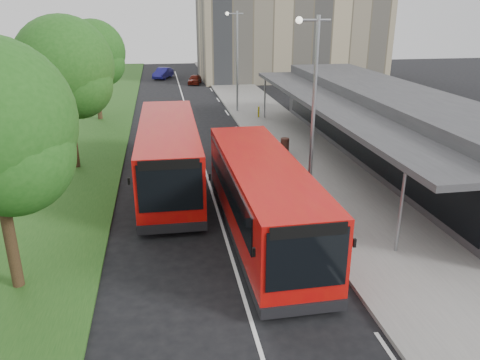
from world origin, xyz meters
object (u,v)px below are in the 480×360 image
object	(u,v)px
lamp_post_far	(236,55)
bus_second	(169,155)
bus_main	(262,199)
bollard	(259,112)
car_near	(195,79)
car_far	(163,73)
tree_far	(94,56)
litter_bin	(285,146)
tree_mid	(65,72)
lamp_post_near	(312,101)

from	to	relation	value
lamp_post_far	bus_second	distance (m)	18.05
bus_main	bollard	bearing A→B (deg)	77.82
bus_second	car_near	bearing A→B (deg)	84.31
bus_second	car_far	xyz separation A→B (m)	(0.23, 38.28, -1.00)
car_near	car_far	xyz separation A→B (m)	(-3.56, 5.23, 0.12)
lamp_post_far	bus_second	xyz separation A→B (m)	(-6.06, -16.73, -3.06)
tree_far	bus_main	bearing A→B (deg)	-68.89
lamp_post_far	car_near	xyz separation A→B (m)	(-2.26, 16.32, -4.18)
litter_bin	bus_second	bearing A→B (deg)	-149.62
tree_far	lamp_post_far	distance (m)	11.17
litter_bin	tree_mid	bearing A→B (deg)	-178.62
lamp_post_near	litter_bin	distance (m)	8.46
lamp_post_far	car_near	size ratio (longest dim) A/B	2.53
tree_mid	car_near	size ratio (longest dim) A/B	2.58
tree_far	litter_bin	size ratio (longest dim) A/B	8.25
lamp_post_near	lamp_post_far	xyz separation A→B (m)	(0.00, 20.00, 0.00)
tree_far	car_near	xyz separation A→B (m)	(8.87, 17.27, -4.41)
lamp_post_far	car_near	world-z (taller)	lamp_post_far
lamp_post_far	bus_main	distance (m)	23.15
tree_far	car_near	size ratio (longest dim) A/B	2.42
tree_mid	bollard	size ratio (longest dim) A/B	9.59
car_far	bollard	bearing A→B (deg)	-51.74
bollard	car_near	size ratio (longest dim) A/B	0.27
tree_mid	litter_bin	xyz separation A→B (m)	(12.02, 0.29, -4.66)
lamp_post_far	bus_main	bearing A→B (deg)	-96.76
car_near	bus_main	bearing A→B (deg)	-76.59
tree_far	bus_second	size ratio (longest dim) A/B	0.67
tree_mid	litter_bin	bearing A→B (deg)	1.38
bollard	car_far	size ratio (longest dim) A/B	0.21
lamp_post_near	car_far	distance (m)	42.15
lamp_post_near	car_near	bearing A→B (deg)	93.56
lamp_post_near	litter_bin	bearing A→B (deg)	83.10
lamp_post_near	litter_bin	world-z (taller)	lamp_post_near
lamp_post_far	bus_main	world-z (taller)	lamp_post_far
tree_far	tree_mid	bearing A→B (deg)	-90.00
car_near	car_far	bearing A→B (deg)	138.32
bus_second	car_far	world-z (taller)	bus_second
lamp_post_near	tree_far	bearing A→B (deg)	120.29
tree_far	bus_main	world-z (taller)	tree_far
lamp_post_near	bus_main	world-z (taller)	lamp_post_near
tree_mid	bollard	xyz separation A→B (m)	(12.49, 10.23, -4.69)
lamp_post_far	bus_main	xyz separation A→B (m)	(-2.70, -22.78, -3.14)
lamp_post_far	car_far	world-z (taller)	lamp_post_far
bus_main	car_far	distance (m)	44.45
tree_mid	lamp_post_far	bearing A→B (deg)	49.32
car_far	bus_second	bearing A→B (deg)	-68.58
tree_far	car_far	world-z (taller)	tree_far
tree_far	lamp_post_near	xyz separation A→B (m)	(11.13, -19.05, -0.23)
bus_main	bollard	world-z (taller)	bus_main
bus_second	car_near	world-z (taller)	bus_second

